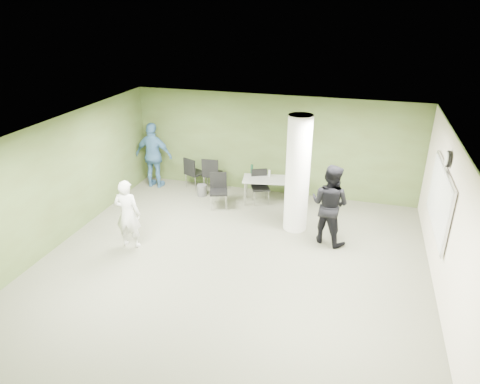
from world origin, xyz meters
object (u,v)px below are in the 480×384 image
(folding_table, at_px, (270,180))
(man_black, at_px, (330,204))
(chair_back_left, at_px, (193,171))
(man_blue, at_px, (154,156))
(woman_white, at_px, (128,214))

(folding_table, bearing_deg, man_black, -53.66)
(chair_back_left, height_order, man_blue, man_blue)
(woman_white, distance_m, man_black, 4.47)
(man_black, bearing_deg, folding_table, -20.70)
(man_black, bearing_deg, man_blue, 4.04)
(man_blue, bearing_deg, woman_white, 108.35)
(man_blue, bearing_deg, folding_table, 178.68)
(chair_back_left, xyz_separation_m, woman_white, (-0.14, -3.43, 0.25))
(folding_table, xyz_separation_m, man_black, (1.70, -1.64, 0.27))
(man_black, height_order, man_blue, man_blue)
(chair_back_left, bearing_deg, woman_white, 111.44)
(folding_table, distance_m, man_black, 2.38)
(man_blue, bearing_deg, chair_back_left, -169.90)
(chair_back_left, height_order, man_black, man_black)
(woman_white, height_order, man_blue, man_blue)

